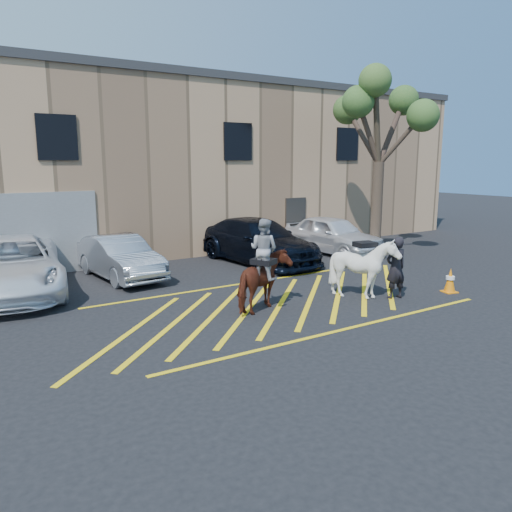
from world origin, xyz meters
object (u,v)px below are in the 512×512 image
car_silver_sedan (120,257)px  car_blue_suv (258,241)px  saddled_white (364,268)px  tree (381,112)px  car_white_suv (332,235)px  traffic_cone (450,280)px  car_white_pickup (10,266)px  mounted_bay (264,274)px  handler (396,268)px

car_silver_sedan → car_blue_suv: bearing=-8.5°
saddled_white → tree: bearing=41.4°
car_blue_suv → saddled_white: saddled_white is taller
car_blue_suv → car_white_suv: (3.65, -0.11, -0.03)m
car_blue_suv → traffic_cone: 7.23m
car_silver_sedan → car_white_suv: size_ratio=0.92×
car_blue_suv → car_white_suv: 3.65m
car_white_pickup → car_blue_suv: 8.59m
car_white_pickup → car_white_suv: bearing=7.5°
car_white_suv → saddled_white: 6.99m
saddled_white → tree: tree is taller
car_white_pickup → mounted_bay: (5.27, -5.30, 0.14)m
car_white_pickup → car_silver_sedan: bearing=13.3°
saddled_white → tree: size_ratio=0.24×
car_white_pickup → mounted_bay: 7.48m
car_blue_suv → mounted_bay: size_ratio=2.36×
car_white_pickup → car_blue_suv: (8.59, 0.07, -0.01)m
car_white_suv → mounted_bay: (-6.97, -5.26, 0.18)m
car_silver_sedan → car_blue_suv: (5.29, -0.26, 0.12)m
car_blue_suv → handler: handler is taller
car_white_pickup → tree: bearing=1.1°
car_blue_suv → saddled_white: (-0.27, -5.89, 0.05)m
car_white_suv → saddled_white: saddled_white is taller
car_blue_suv → saddled_white: size_ratio=3.19×
handler → saddled_white: (-0.74, 0.49, -0.00)m
car_white_pickup → traffic_cone: bearing=-24.0°
traffic_cone → tree: tree is taller
traffic_cone → tree: (2.28, 5.24, 5.33)m
car_blue_suv → handler: (0.46, -6.38, 0.05)m
car_white_pickup → car_silver_sedan: 3.32m
traffic_cone → tree: 7.81m
handler → traffic_cone: bearing=175.7°
mounted_bay → saddled_white: bearing=-9.8°
car_white_pickup → handler: size_ratio=3.41×
traffic_cone → handler: bearing=166.8°
handler → mounted_bay: 3.92m
car_silver_sedan → traffic_cone: 10.41m
car_white_pickup → car_blue_suv: car_white_pickup is taller
car_white_pickup → car_silver_sedan: car_white_pickup is taller
car_white_pickup → car_silver_sedan: (3.30, 0.32, -0.13)m
handler → saddled_white: handler is taller
car_silver_sedan → traffic_cone: size_ratio=5.85×
car_white_pickup → handler: bearing=-27.2°
car_silver_sedan → car_white_suv: bearing=-8.0°
car_silver_sedan → tree: tree is taller
car_white_suv → handler: bearing=-120.9°
traffic_cone → tree: size_ratio=0.10×
car_silver_sedan → mounted_bay: bearing=-76.3°
car_white_pickup → traffic_cone: 12.85m
car_silver_sedan → handler: handler is taller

